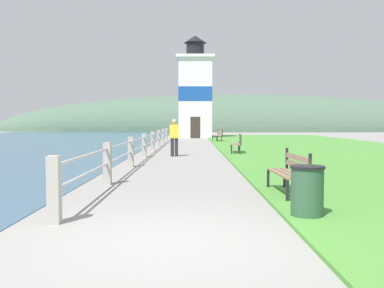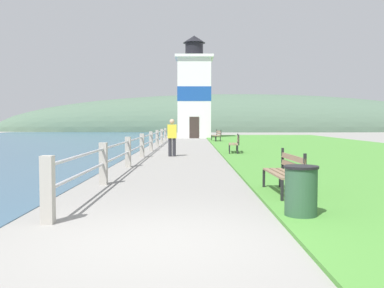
{
  "view_description": "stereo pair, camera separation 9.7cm",
  "coord_description": "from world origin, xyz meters",
  "views": [
    {
      "loc": [
        0.36,
        -5.32,
        1.52
      ],
      "look_at": [
        0.34,
        18.27,
        0.3
      ],
      "focal_mm": 40.0,
      "sensor_mm": 36.0,
      "label": 1
    },
    {
      "loc": [
        0.46,
        -5.32,
        1.52
      ],
      "look_at": [
        0.34,
        18.27,
        0.3
      ],
      "focal_mm": 40.0,
      "sensor_mm": 36.0,
      "label": 2
    }
  ],
  "objects": [
    {
      "name": "trash_bin",
      "position": [
        2.16,
        1.29,
        0.42
      ],
      "size": [
        0.54,
        0.54,
        0.84
      ],
      "color": "#2D5138",
      "rests_on": "ground_plane"
    },
    {
      "name": "park_bench_midway",
      "position": [
        2.52,
        15.05,
        0.54
      ],
      "size": [
        0.61,
        1.83,
        0.94
      ],
      "rotation": [
        0.0,
        0.0,
        3.06
      ],
      "color": "#846B51",
      "rests_on": "ground_plane"
    },
    {
      "name": "grass_verge",
      "position": [
        7.79,
        17.08,
        0.03
      ],
      "size": [
        12.0,
        51.23,
        0.06
      ],
      "color": "#4C8E38",
      "rests_on": "ground_plane"
    },
    {
      "name": "person_strolling",
      "position": [
        -0.42,
        13.5,
        0.89
      ],
      "size": [
        0.41,
        0.23,
        1.65
      ],
      "rotation": [
        0.0,
        0.0,
        1.6
      ],
      "color": "#28282D",
      "rests_on": "ground_plane"
    },
    {
      "name": "park_bench_far",
      "position": [
        2.38,
        27.51,
        0.54
      ],
      "size": [
        0.7,
        1.77,
        0.94
      ],
      "rotation": [
        0.0,
        0.0,
        3.28
      ],
      "color": "#846B51",
      "rests_on": "ground_plane"
    },
    {
      "name": "distant_hillside",
      "position": [
        8.0,
        64.15,
        0.0
      ],
      "size": [
        80.0,
        16.0,
        12.0
      ],
      "color": "#4C6651",
      "rests_on": "ground_plane"
    },
    {
      "name": "ground_plane",
      "position": [
        0.0,
        0.0,
        0.0
      ],
      "size": [
        160.0,
        160.0,
        0.0
      ],
      "primitive_type": "plane",
      "color": "gray"
    },
    {
      "name": "seawall_railing",
      "position": [
        -1.69,
        15.02,
        0.59
      ],
      "size": [
        0.18,
        28.21,
        1.02
      ],
      "color": "#A8A399",
      "rests_on": "ground_plane"
    },
    {
      "name": "lighthouse",
      "position": [
        0.67,
        35.9,
        4.31
      ],
      "size": [
        3.58,
        3.58,
        9.76
      ],
      "color": "white",
      "rests_on": "ground_plane"
    },
    {
      "name": "park_bench_near",
      "position": [
        2.38,
        3.38,
        0.54
      ],
      "size": [
        0.53,
        1.74,
        0.94
      ],
      "rotation": [
        0.0,
        0.0,
        3.18
      ],
      "color": "#846B51",
      "rests_on": "ground_plane"
    }
  ]
}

